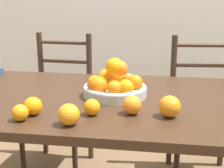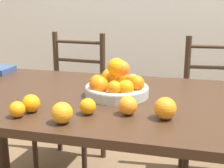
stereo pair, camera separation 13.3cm
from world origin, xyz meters
name	(u,v)px [view 1 (the left image)]	position (x,y,z in m)	size (l,w,h in m)	color
dining_table	(116,117)	(0.00, 0.00, 0.68)	(1.91, 0.88, 0.77)	#382316
fruit_bowl	(114,85)	(-0.01, 0.03, 0.82)	(0.29, 0.29, 0.18)	#B2B7B2
orange_loose_0	(92,107)	(-0.06, -0.23, 0.80)	(0.06, 0.06, 0.06)	orange
orange_loose_1	(20,113)	(-0.31, -0.33, 0.80)	(0.06, 0.06, 0.06)	orange
orange_loose_2	(170,106)	(0.23, -0.21, 0.81)	(0.08, 0.08, 0.08)	orange
orange_loose_3	(132,105)	(0.09, -0.20, 0.80)	(0.07, 0.07, 0.07)	orange
orange_loose_4	(69,115)	(-0.12, -0.34, 0.81)	(0.08, 0.08, 0.08)	orange
orange_loose_5	(33,106)	(-0.29, -0.27, 0.80)	(0.07, 0.07, 0.07)	orange
chair_left	(59,104)	(-0.51, 0.70, 0.47)	(0.45, 0.43, 0.97)	#382619
chair_right	(203,111)	(0.49, 0.70, 0.47)	(0.45, 0.44, 0.97)	#382619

